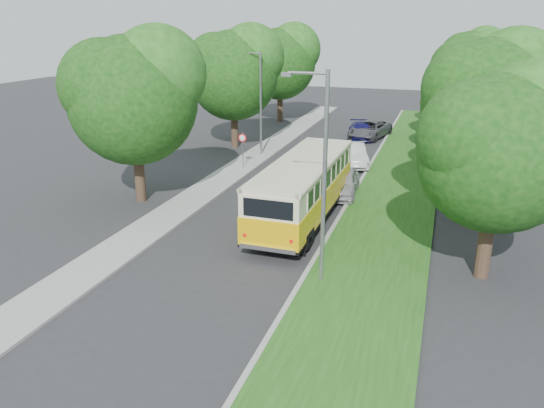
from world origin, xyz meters
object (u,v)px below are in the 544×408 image
(car_white, at_px, (352,155))
(lamppost_near, at_px, (322,173))
(car_blue, at_px, (361,131))
(lamppost_far, at_px, (259,100))
(car_silver, at_px, (343,183))
(car_grey, at_px, (370,129))
(vintage_bus, at_px, (303,190))

(car_white, bearing_deg, lamppost_near, -102.58)
(car_blue, bearing_deg, lamppost_far, -141.12)
(car_white, relative_size, car_blue, 1.03)
(car_white, height_order, car_blue, car_white)
(car_blue, bearing_deg, car_silver, -99.25)
(lamppost_far, height_order, car_blue, lamppost_far)
(lamppost_near, xyz_separation_m, car_grey, (-2.02, 27.28, -3.64))
(lamppost_far, relative_size, car_grey, 1.43)
(car_silver, distance_m, car_grey, 16.36)
(vintage_bus, height_order, car_white, vintage_bus)
(lamppost_far, bearing_deg, car_grey, 51.90)
(lamppost_far, xyz_separation_m, vintage_bus, (6.59, -12.20, -2.53))
(vintage_bus, distance_m, car_grey, 21.00)
(lamppost_near, distance_m, lamppost_far, 20.53)
(car_white, bearing_deg, car_blue, 76.94)
(lamppost_near, bearing_deg, car_blue, 95.77)
(vintage_bus, bearing_deg, lamppost_near, -68.92)
(car_white, bearing_deg, lamppost_far, 155.63)
(lamppost_far, relative_size, vintage_bus, 0.70)
(lamppost_far, distance_m, car_silver, 11.30)
(car_silver, xyz_separation_m, car_blue, (-1.51, 15.93, -0.08))
(lamppost_near, bearing_deg, lamppost_far, 115.71)
(lamppost_far, bearing_deg, car_silver, -44.45)
(car_grey, bearing_deg, car_silver, -73.40)
(car_blue, bearing_deg, car_white, -99.21)
(lamppost_far, relative_size, car_white, 1.62)
(lamppost_near, height_order, car_silver, lamppost_near)
(lamppost_far, bearing_deg, car_white, -5.86)
(lamppost_near, xyz_separation_m, vintage_bus, (-2.32, 6.30, -2.78))
(lamppost_near, bearing_deg, car_white, 95.93)
(lamppost_near, relative_size, car_blue, 1.79)
(lamppost_far, height_order, car_silver, lamppost_far)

